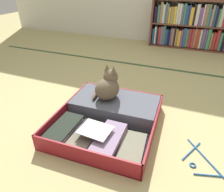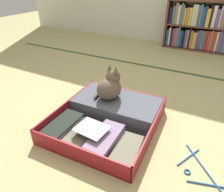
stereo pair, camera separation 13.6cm
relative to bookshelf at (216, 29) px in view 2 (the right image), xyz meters
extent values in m
plane|color=tan|center=(-0.44, -2.25, -0.34)|extent=(10.00, 10.00, 0.00)
cube|color=#384F30|center=(-0.44, -1.01, -0.34)|extent=(4.80, 0.05, 0.00)
cube|color=brown|center=(-0.71, 0.00, 0.02)|extent=(0.03, 0.25, 0.71)
cube|color=brown|center=(0.00, 0.00, 0.36)|extent=(1.43, 0.25, 0.02)
cube|color=brown|center=(0.00, 0.00, -0.33)|extent=(1.43, 0.25, 0.02)
cube|color=brown|center=(0.00, 0.00, 0.02)|extent=(1.40, 0.25, 0.02)
cube|color=navy|center=(-0.66, 0.00, -0.19)|extent=(0.03, 0.21, 0.24)
cube|color=silver|center=(-0.63, 0.00, -0.17)|extent=(0.03, 0.21, 0.27)
cube|color=#13272C|center=(-0.60, -0.01, -0.18)|extent=(0.02, 0.21, 0.25)
cube|color=#B0303A|center=(-0.57, 0.00, -0.17)|extent=(0.04, 0.21, 0.27)
cube|color=slate|center=(-0.53, 0.00, -0.16)|extent=(0.04, 0.21, 0.28)
cube|color=#3D814D|center=(-0.49, 0.01, -0.16)|extent=(0.03, 0.21, 0.30)
cube|color=#263B97|center=(-0.46, 0.01, -0.18)|extent=(0.04, 0.21, 0.24)
cube|color=black|center=(-0.42, 0.00, -0.18)|extent=(0.03, 0.21, 0.24)
cube|color=#73508E|center=(-0.39, 0.00, -0.17)|extent=(0.02, 0.21, 0.26)
cube|color=#8D7153|center=(-0.36, -0.01, -0.17)|extent=(0.03, 0.21, 0.26)
cube|color=black|center=(-0.33, 0.00, -0.16)|extent=(0.02, 0.21, 0.30)
cube|color=#9F7D4C|center=(-0.30, 0.00, -0.17)|extent=(0.03, 0.21, 0.26)
cube|color=gold|center=(-0.26, -0.01, -0.18)|extent=(0.04, 0.21, 0.24)
cube|color=#7F528C|center=(-0.22, -0.01, -0.17)|extent=(0.02, 0.21, 0.26)
cube|color=#385190|center=(-0.18, 0.00, -0.16)|extent=(0.04, 0.21, 0.28)
cube|color=#407F5B|center=(-0.14, 0.00, -0.17)|extent=(0.03, 0.21, 0.27)
cube|color=#AB303B|center=(-0.11, 0.00, -0.17)|extent=(0.03, 0.21, 0.28)
cube|color=#AD3735|center=(-0.06, 0.00, -0.17)|extent=(0.04, 0.21, 0.28)
cube|color=#A28258|center=(-0.03, 0.00, -0.16)|extent=(0.02, 0.21, 0.29)
cube|color=#B4372B|center=(0.01, 0.00, -0.16)|extent=(0.04, 0.21, 0.28)
cube|color=silver|center=(0.05, -0.01, -0.16)|extent=(0.02, 0.21, 0.28)
cube|color=slate|center=(0.09, 0.01, -0.16)|extent=(0.04, 0.21, 0.29)
cube|color=#785896|center=(0.12, -0.01, -0.16)|extent=(0.02, 0.21, 0.29)
cube|color=#1F1430|center=(-0.66, 0.00, 0.14)|extent=(0.04, 0.21, 0.23)
cube|color=#457F63|center=(-0.61, 0.00, 0.15)|extent=(0.03, 0.21, 0.25)
cube|color=#98755A|center=(-0.57, 0.00, 0.18)|extent=(0.04, 0.21, 0.30)
cube|color=silver|center=(-0.54, 0.00, 0.16)|extent=(0.03, 0.21, 0.27)
cube|color=#3E7A62|center=(-0.51, 0.01, 0.17)|extent=(0.03, 0.21, 0.30)
cube|color=slate|center=(-0.48, 0.00, 0.16)|extent=(0.02, 0.21, 0.27)
cube|color=gold|center=(-0.45, 0.00, 0.14)|extent=(0.03, 0.21, 0.23)
cube|color=#9E854C|center=(-0.41, 0.00, 0.15)|extent=(0.04, 0.21, 0.24)
cube|color=gold|center=(-0.37, -0.01, 0.15)|extent=(0.03, 0.21, 0.24)
cube|color=silver|center=(-0.33, 0.00, 0.17)|extent=(0.03, 0.21, 0.29)
cube|color=silver|center=(-0.30, 0.00, 0.17)|extent=(0.04, 0.21, 0.29)
cube|color=slate|center=(-0.26, 0.00, 0.17)|extent=(0.02, 0.21, 0.28)
cube|color=#3D8B64|center=(-0.24, 0.00, 0.17)|extent=(0.03, 0.21, 0.29)
cube|color=#264491|center=(-0.20, -0.01, 0.16)|extent=(0.04, 0.21, 0.27)
cube|color=#36448F|center=(-0.17, 0.01, 0.16)|extent=(0.02, 0.21, 0.27)
cube|color=yellow|center=(-0.13, -0.01, 0.15)|extent=(0.04, 0.21, 0.24)
cube|color=black|center=(-0.10, 0.00, 0.17)|extent=(0.03, 0.21, 0.29)
cube|color=silver|center=(-0.06, 0.00, 0.17)|extent=(0.04, 0.21, 0.29)
cube|color=#734E96|center=(-0.01, 0.00, 0.15)|extent=(0.04, 0.21, 0.25)
cube|color=silver|center=(0.03, 0.00, 0.17)|extent=(0.02, 0.21, 0.29)
cube|color=#A0705A|center=(0.06, 0.01, 0.17)|extent=(0.04, 0.21, 0.30)
cube|color=maroon|center=(-0.53, -2.50, -0.33)|extent=(0.74, 0.43, 0.01)
cube|color=maroon|center=(-0.52, -2.70, -0.28)|extent=(0.72, 0.04, 0.13)
cube|color=maroon|center=(-0.88, -2.52, -0.28)|extent=(0.03, 0.40, 0.13)
cube|color=maroon|center=(-0.17, -2.49, -0.28)|extent=(0.03, 0.40, 0.13)
cube|color=#4E555D|center=(-0.53, -2.50, -0.32)|extent=(0.71, 0.40, 0.01)
cube|color=maroon|center=(-0.54, -2.11, -0.33)|extent=(0.74, 0.43, 0.01)
cube|color=maroon|center=(-0.55, -1.91, -0.28)|extent=(0.72, 0.04, 0.13)
cube|color=maroon|center=(-0.90, -2.12, -0.28)|extent=(0.03, 0.40, 0.13)
cube|color=maroon|center=(-0.19, -2.09, -0.28)|extent=(0.03, 0.40, 0.13)
cube|color=#4E555D|center=(-0.54, -2.11, -0.32)|extent=(0.71, 0.40, 0.01)
cylinder|color=black|center=(-0.54, -2.30, -0.32)|extent=(0.70, 0.04, 0.02)
cube|color=slate|center=(-0.78, -2.51, -0.31)|extent=(0.17, 0.35, 0.02)
cube|color=#926EA3|center=(-0.78, -2.52, -0.29)|extent=(0.17, 0.32, 0.02)
cube|color=silver|center=(-0.79, -2.52, -0.27)|extent=(0.16, 0.30, 0.02)
cube|color=black|center=(-0.78, -2.52, -0.26)|extent=(0.16, 0.33, 0.01)
cube|color=navy|center=(-0.61, -2.51, -0.31)|extent=(0.16, 0.30, 0.02)
cube|color=slate|center=(-0.62, -2.51, -0.29)|extent=(0.16, 0.33, 0.02)
cube|color=#9E7396|center=(-0.45, -2.51, -0.31)|extent=(0.17, 0.30, 0.02)
cube|color=#8C6DA0|center=(-0.44, -2.49, -0.28)|extent=(0.16, 0.31, 0.02)
cube|color=gray|center=(-0.45, -2.49, -0.26)|extent=(0.16, 0.33, 0.02)
cube|color=black|center=(-0.27, -2.49, -0.31)|extent=(0.18, 0.31, 0.01)
cube|color=slate|center=(-0.28, -2.50, -0.30)|extent=(0.18, 0.32, 0.01)
cube|color=white|center=(-0.54, -2.50, -0.22)|extent=(0.22, 0.18, 0.01)
cube|color=black|center=(-0.56, -2.50, -0.23)|extent=(0.21, 0.15, 0.01)
cube|color=#515360|center=(-0.54, -2.11, -0.27)|extent=(0.70, 0.39, 0.11)
torus|color=white|center=(-0.54, -2.10, -0.22)|extent=(0.11, 0.11, 0.01)
cylinder|color=black|center=(-0.75, -1.93, -0.28)|extent=(0.02, 0.02, 0.11)
cylinder|color=black|center=(-0.35, -1.92, -0.28)|extent=(0.02, 0.02, 0.11)
cube|color=yellow|center=(-0.40, -2.68, -0.23)|extent=(0.04, 0.00, 0.03)
cube|color=yellow|center=(-0.34, -2.68, -0.26)|extent=(0.03, 0.00, 0.02)
cube|color=white|center=(-0.64, -2.69, -0.28)|extent=(0.04, 0.00, 0.02)
cube|color=red|center=(-0.73, -2.70, -0.30)|extent=(0.04, 0.00, 0.02)
ellipsoid|color=brown|center=(-0.61, -2.11, -0.13)|extent=(0.23, 0.25, 0.17)
ellipsoid|color=brown|center=(-0.60, -2.06, -0.16)|extent=(0.14, 0.11, 0.10)
sphere|color=brown|center=(-0.60, -2.07, -0.04)|extent=(0.12, 0.12, 0.12)
cone|color=brown|center=(-0.57, -2.08, 0.04)|extent=(0.05, 0.05, 0.06)
cone|color=brown|center=(-0.63, -2.06, 0.04)|extent=(0.05, 0.05, 0.06)
sphere|color=gold|center=(-0.57, -2.03, -0.03)|extent=(0.02, 0.02, 0.02)
sphere|color=gold|center=(-0.61, -2.01, -0.03)|extent=(0.02, 0.02, 0.02)
ellipsoid|color=brown|center=(-0.72, -2.13, -0.19)|extent=(0.06, 0.16, 0.03)
cylinder|color=#265896|center=(0.18, -2.39, -0.33)|extent=(0.27, 0.32, 0.01)
cylinder|color=#265896|center=(0.21, -2.50, -0.33)|extent=(0.22, 0.07, 0.01)
cylinder|color=#265896|center=(0.08, -2.34, -0.33)|extent=(0.11, 0.20, 0.01)
torus|color=#265896|center=(0.10, -2.46, -0.33)|extent=(0.06, 0.06, 0.01)
camera|label=1|loc=(-0.04, -3.44, 0.66)|focal=32.80mm
camera|label=2|loc=(0.08, -3.38, 0.66)|focal=32.80mm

